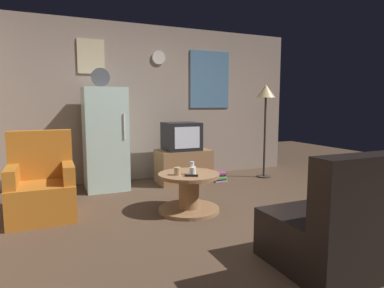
% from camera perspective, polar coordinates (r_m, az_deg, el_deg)
% --- Properties ---
extents(ground_plane, '(12.00, 12.00, 0.00)m').
position_cam_1_polar(ground_plane, '(3.56, 5.00, -13.76)').
color(ground_plane, '#4C3828').
extents(wall_with_art, '(5.20, 0.12, 2.55)m').
position_cam_1_polar(wall_with_art, '(5.61, -6.83, 7.13)').
color(wall_with_art, gray).
rests_on(wall_with_art, ground_plane).
extents(fridge, '(0.60, 0.62, 1.77)m').
position_cam_1_polar(fridge, '(4.99, -14.91, 0.92)').
color(fridge, silver).
rests_on(fridge, ground_plane).
extents(tv_stand, '(0.84, 0.53, 0.53)m').
position_cam_1_polar(tv_stand, '(5.29, -1.52, -3.87)').
color(tv_stand, '#8E6642').
rests_on(tv_stand, ground_plane).
extents(crt_tv, '(0.54, 0.51, 0.44)m').
position_cam_1_polar(crt_tv, '(5.21, -1.88, 1.37)').
color(crt_tv, black).
rests_on(crt_tv, tv_stand).
extents(standing_lamp, '(0.32, 0.32, 1.59)m').
position_cam_1_polar(standing_lamp, '(5.72, 12.75, 7.77)').
color(standing_lamp, '#332D28').
rests_on(standing_lamp, ground_plane).
extents(coffee_table, '(0.72, 0.72, 0.45)m').
position_cam_1_polar(coffee_table, '(3.89, -0.54, -8.42)').
color(coffee_table, '#8E6642').
rests_on(coffee_table, ground_plane).
extents(wine_glass, '(0.05, 0.05, 0.15)m').
position_cam_1_polar(wine_glass, '(3.77, 0.01, -4.20)').
color(wine_glass, silver).
rests_on(wine_glass, coffee_table).
extents(mug_ceramic_white, '(0.08, 0.08, 0.09)m').
position_cam_1_polar(mug_ceramic_white, '(3.76, 0.09, -4.71)').
color(mug_ceramic_white, silver).
rests_on(mug_ceramic_white, coffee_table).
extents(mug_ceramic_tan, '(0.08, 0.08, 0.09)m').
position_cam_1_polar(mug_ceramic_tan, '(3.74, -2.57, -4.77)').
color(mug_ceramic_tan, tan).
rests_on(mug_ceramic_tan, coffee_table).
extents(remote_control, '(0.15, 0.11, 0.02)m').
position_cam_1_polar(remote_control, '(3.67, -0.11, -5.52)').
color(remote_control, black).
rests_on(remote_control, coffee_table).
extents(armchair, '(0.68, 0.68, 0.96)m').
position_cam_1_polar(armchair, '(4.04, -24.74, -6.86)').
color(armchair, '#B2661E').
rests_on(armchair, ground_plane).
extents(couch, '(1.70, 0.80, 0.92)m').
position_cam_1_polar(couch, '(3.10, 29.39, -11.70)').
color(couch, black).
rests_on(couch, ground_plane).
extents(book_stack, '(0.21, 0.18, 0.15)m').
position_cam_1_polar(book_stack, '(5.40, 4.82, -5.72)').
color(book_stack, '#BC96C0').
rests_on(book_stack, ground_plane).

